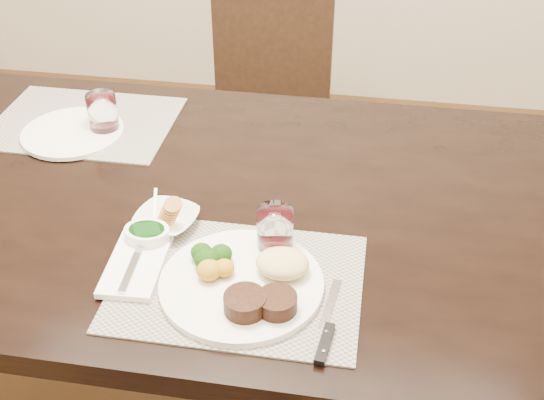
% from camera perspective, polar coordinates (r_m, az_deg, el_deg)
% --- Properties ---
extents(dining_table, '(2.00, 1.00, 0.75)m').
position_cam_1_polar(dining_table, '(1.56, -6.23, -1.95)').
color(dining_table, black).
rests_on(dining_table, ground).
extents(chair_far, '(0.42, 0.42, 0.90)m').
position_cam_1_polar(chair_far, '(2.42, -0.38, 8.40)').
color(chair_far, black).
rests_on(chair_far, ground).
extents(placemat_near, '(0.46, 0.34, 0.00)m').
position_cam_1_polar(placemat_near, '(1.28, -2.85, -6.87)').
color(placemat_near, gray).
rests_on(placemat_near, dining_table).
extents(placemat_far, '(0.46, 0.34, 0.00)m').
position_cam_1_polar(placemat_far, '(1.84, -15.45, 6.28)').
color(placemat_far, gray).
rests_on(placemat_far, dining_table).
extents(dinner_plate, '(0.30, 0.30, 0.05)m').
position_cam_1_polar(dinner_plate, '(1.25, -1.97, -6.84)').
color(dinner_plate, white).
rests_on(dinner_plate, placemat_near).
extents(napkin_fork, '(0.11, 0.19, 0.02)m').
position_cam_1_polar(napkin_fork, '(1.33, -11.31, -5.31)').
color(napkin_fork, white).
rests_on(napkin_fork, placemat_near).
extents(steak_knife, '(0.03, 0.21, 0.01)m').
position_cam_1_polar(steak_knife, '(1.18, 4.56, -11.04)').
color(steak_knife, silver).
rests_on(steak_knife, placemat_near).
extents(cracker_bowl, '(0.15, 0.15, 0.06)m').
position_cam_1_polar(cracker_bowl, '(1.41, -8.81, -1.62)').
color(cracker_bowl, white).
rests_on(cracker_bowl, placemat_near).
extents(sauce_ramekin, '(0.09, 0.14, 0.07)m').
position_cam_1_polar(sauce_ramekin, '(1.37, -10.38, -2.89)').
color(sauce_ramekin, white).
rests_on(sauce_ramekin, placemat_near).
extents(wine_glass_near, '(0.07, 0.07, 0.10)m').
position_cam_1_polar(wine_glass_near, '(1.32, 0.25, -2.78)').
color(wine_glass_near, silver).
rests_on(wine_glass_near, placemat_near).
extents(far_plate, '(0.25, 0.25, 0.01)m').
position_cam_1_polar(far_plate, '(1.78, -16.33, 5.43)').
color(far_plate, white).
rests_on(far_plate, placemat_far).
extents(wine_glass_far, '(0.07, 0.07, 0.10)m').
position_cam_1_polar(wine_glass_far, '(1.76, -13.95, 6.89)').
color(wine_glass_far, silver).
rests_on(wine_glass_far, placemat_far).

